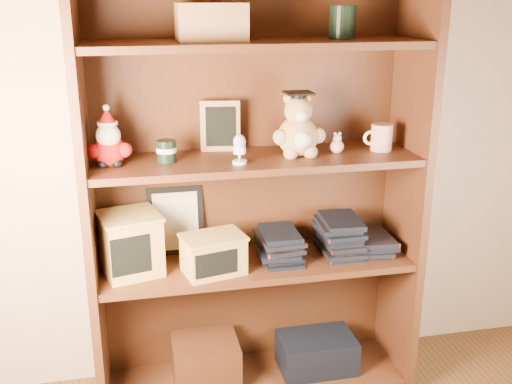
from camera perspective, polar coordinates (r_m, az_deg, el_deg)
bookcase at (r=2.21m, az=-0.34°, el=-0.62°), size 1.20×0.35×1.60m
shelf_lower at (r=2.25m, az=-0.00°, el=-6.84°), size 1.14×0.33×0.02m
shelf_upper at (r=2.12m, az=-0.00°, el=3.03°), size 1.14×0.33×0.02m
santa_plush at (r=2.05m, az=-13.84°, el=4.55°), size 0.15×0.11×0.21m
teachers_tin at (r=2.06m, az=-8.53°, el=3.89°), size 0.07×0.07×0.08m
chalkboard_plaque at (r=2.18m, az=-3.43°, el=6.22°), size 0.14×0.09×0.18m
egg_cup at (r=2.01m, az=-1.58°, el=4.21°), size 0.05×0.05×0.10m
grad_teddy_bear at (r=2.12m, az=4.07°, el=5.81°), size 0.19×0.16×0.23m
pink_figurine at (r=2.19m, az=7.72°, el=4.49°), size 0.05×0.05×0.08m
teacher_mug at (r=2.24m, az=11.81°, el=5.12°), size 0.11×0.08×0.10m
certificate_frame at (r=2.29m, az=-7.66°, el=-2.71°), size 0.21×0.05×0.26m
treats_box at (r=2.16m, az=-11.85°, el=-4.79°), size 0.24×0.24×0.22m
pencils_box at (r=2.13m, az=-4.08°, el=-5.90°), size 0.24×0.20×0.14m
book_stack_left at (r=2.24m, az=2.29°, el=-5.05°), size 0.14×0.20×0.11m
book_stack_mid at (r=2.30m, az=8.01°, el=-4.15°), size 0.14×0.20×0.14m
book_stack_right at (r=2.36m, az=10.88°, el=-4.77°), size 0.14×0.20×0.06m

